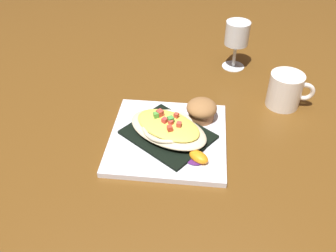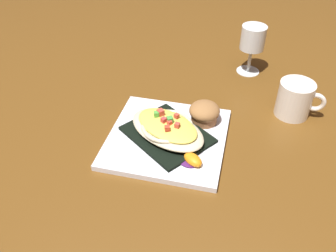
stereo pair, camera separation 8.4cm
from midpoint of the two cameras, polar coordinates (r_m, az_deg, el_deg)
name	(u,v)px [view 1 (the left image)]	position (r m, az deg, el deg)	size (l,w,h in m)	color
ground_plane	(168,140)	(0.87, -2.77, -2.37)	(2.60, 2.60, 0.00)	brown
square_plate	(168,138)	(0.86, -2.78, -2.02)	(0.27, 0.27, 0.01)	white
folded_napkin	(168,135)	(0.86, -2.80, -1.47)	(0.19, 0.15, 0.01)	black
gratin_dish	(168,127)	(0.84, -2.85, -0.33)	(0.22, 0.23, 0.05)	beige
muffin	(202,110)	(0.89, 2.66, 2.47)	(0.08, 0.08, 0.05)	#9B623A
orange_garnish	(197,157)	(0.79, 1.62, -5.12)	(0.06, 0.07, 0.02)	#4E1F60
coffee_mug	(285,92)	(0.99, 15.72, 5.11)	(0.09, 0.12, 0.09)	white
stemmed_glass	(237,36)	(1.12, 8.68, 13.80)	(0.07, 0.07, 0.15)	white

